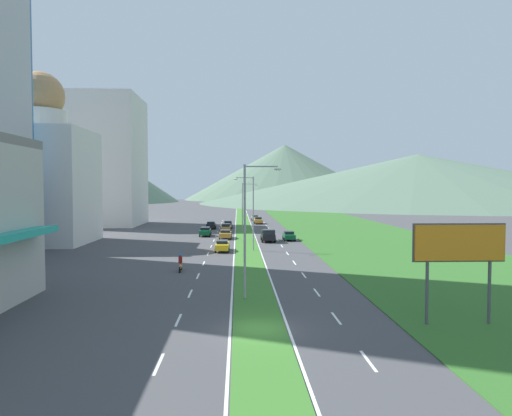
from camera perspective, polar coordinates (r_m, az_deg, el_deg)
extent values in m
plane|color=#424244|center=(28.62, 0.42, -14.73)|extent=(600.00, 600.00, 0.00)
cube|color=#387028|center=(87.72, -1.42, -2.99)|extent=(3.20, 240.00, 0.06)
cube|color=#2D6023|center=(90.40, 11.77, -2.87)|extent=(24.00, 240.00, 0.06)
cube|color=silver|center=(24.00, -11.87, -18.24)|extent=(0.16, 2.80, 0.01)
cube|color=silver|center=(30.96, -9.52, -13.41)|extent=(0.16, 2.80, 0.01)
cube|color=silver|center=(38.09, -8.09, -10.36)|extent=(0.16, 2.80, 0.01)
cube|color=silver|center=(45.31, -7.13, -8.27)|extent=(0.16, 2.80, 0.01)
cube|color=silver|center=(52.58, -6.44, -6.76)|extent=(0.16, 2.80, 0.01)
cube|color=silver|center=(59.89, -5.93, -5.61)|extent=(0.16, 2.80, 0.01)
cube|color=silver|center=(67.22, -5.52, -4.72)|extent=(0.16, 2.80, 0.01)
cube|color=silver|center=(74.56, -5.20, -4.00)|extent=(0.16, 2.80, 0.01)
cube|color=silver|center=(81.92, -4.94, -3.41)|extent=(0.16, 2.80, 0.01)
cube|color=silver|center=(89.28, -4.71, -2.91)|extent=(0.16, 2.80, 0.01)
cube|color=silver|center=(96.66, -4.53, -2.49)|extent=(0.16, 2.80, 0.01)
cube|color=silver|center=(104.03, -4.37, -2.13)|extent=(0.16, 2.80, 0.01)
cube|color=silver|center=(111.41, -4.23, -1.82)|extent=(0.16, 2.80, 0.01)
cube|color=silver|center=(118.80, -4.11, -1.55)|extent=(0.16, 2.80, 0.01)
cube|color=silver|center=(24.54, 13.63, -17.78)|extent=(0.16, 2.80, 0.01)
cube|color=silver|center=(31.38, 9.82, -13.19)|extent=(0.16, 2.80, 0.01)
cube|color=silver|center=(38.43, 7.47, -10.24)|extent=(0.16, 2.80, 0.01)
cube|color=silver|center=(45.60, 5.88, -8.20)|extent=(0.16, 2.80, 0.01)
cube|color=silver|center=(52.83, 4.73, -6.71)|extent=(0.16, 2.80, 0.01)
cube|color=silver|center=(60.11, 3.87, -5.58)|extent=(0.16, 2.80, 0.01)
cube|color=silver|center=(67.41, 3.19, -4.69)|extent=(0.16, 2.80, 0.01)
cube|color=silver|center=(74.74, 2.65, -3.97)|extent=(0.16, 2.80, 0.01)
cube|color=silver|center=(82.08, 2.21, -3.39)|extent=(0.16, 2.80, 0.01)
cube|color=silver|center=(89.43, 1.84, -2.90)|extent=(0.16, 2.80, 0.01)
cube|color=silver|center=(96.79, 1.52, -2.48)|extent=(0.16, 2.80, 0.01)
cube|color=silver|center=(104.16, 1.25, -2.12)|extent=(0.16, 2.80, 0.01)
cube|color=silver|center=(111.53, 1.02, -1.81)|extent=(0.16, 2.80, 0.01)
cube|color=silver|center=(118.91, 0.81, -1.54)|extent=(0.16, 2.80, 0.01)
cube|color=silver|center=(87.71, -2.57, -3.00)|extent=(0.16, 240.00, 0.01)
cube|color=silver|center=(87.76, -0.28, -3.00)|extent=(0.16, 240.00, 0.01)
cube|color=silver|center=(77.38, -24.84, 2.39)|extent=(14.14, 14.14, 17.18)
cylinder|color=beige|center=(78.04, -24.98, 9.77)|extent=(7.55, 7.55, 2.88)
sphere|color=#B27F4C|center=(78.59, -25.03, 12.37)|extent=(7.19, 7.19, 7.19)
cube|color=silver|center=(110.34, -18.50, 5.47)|extent=(17.58, 17.58, 28.74)
cone|color=#3D5647|center=(289.12, -22.28, 5.01)|extent=(128.03, 128.03, 43.63)
cone|color=#516B56|center=(323.72, 3.56, 4.42)|extent=(138.69, 138.69, 38.05)
cone|color=#516B56|center=(269.22, 19.23, 3.44)|extent=(238.34, 238.34, 26.61)
cylinder|color=#99999E|center=(35.13, -1.39, -2.99)|extent=(0.18, 0.18, 10.22)
cylinder|color=#99999E|center=(35.02, 0.65, 5.13)|extent=(2.50, 0.14, 0.10)
ellipsoid|color=silver|center=(35.08, 2.70, 4.79)|extent=(0.56, 0.28, 0.20)
cylinder|color=#99999E|center=(62.17, -0.35, -0.70)|extent=(0.18, 0.18, 9.95)
cylinder|color=#99999E|center=(61.95, -1.42, 3.76)|extent=(2.33, 0.33, 0.10)
ellipsoid|color=silver|center=(61.82, -2.50, 3.57)|extent=(0.56, 0.28, 0.20)
cylinder|color=#99999E|center=(89.20, -1.69, 0.08)|extent=(0.18, 0.18, 9.30)
cylinder|color=#99999E|center=(89.05, -0.82, 2.97)|extent=(2.70, 0.30, 0.10)
ellipsoid|color=silver|center=(88.99, 0.04, 2.84)|extent=(0.56, 0.28, 0.20)
cylinder|color=#4C4C51|center=(30.90, 20.25, -9.75)|extent=(0.20, 0.20, 4.01)
cylinder|color=#4C4C51|center=(32.58, 26.72, -9.23)|extent=(0.20, 0.20, 4.01)
cube|color=orange|center=(31.11, 23.76, -3.93)|extent=(5.61, 0.16, 2.19)
cube|color=#4C4C51|center=(31.22, 23.66, -3.91)|extent=(5.81, 0.08, 2.39)
cube|color=#C6842D|center=(89.92, -3.70, -2.46)|extent=(1.73, 4.48, 0.65)
cube|color=black|center=(89.69, -3.71, -2.09)|extent=(1.49, 1.97, 0.54)
cylinder|color=black|center=(91.36, -4.20, -2.59)|extent=(0.22, 0.64, 0.64)
cylinder|color=black|center=(91.31, -3.16, -2.59)|extent=(0.22, 0.64, 0.64)
cylinder|color=black|center=(88.59, -4.26, -2.75)|extent=(0.22, 0.64, 0.64)
cylinder|color=black|center=(88.55, -3.18, -2.75)|extent=(0.22, 0.64, 0.64)
cube|color=slate|center=(96.77, -3.46, -2.08)|extent=(1.70, 4.03, 0.75)
cube|color=black|center=(96.56, -3.46, -1.73)|extent=(1.46, 1.77, 0.46)
cylinder|color=black|center=(98.06, -3.92, -2.24)|extent=(0.22, 0.64, 0.64)
cylinder|color=black|center=(98.03, -2.96, -2.23)|extent=(0.22, 0.64, 0.64)
cylinder|color=black|center=(95.57, -3.96, -2.36)|extent=(0.22, 0.64, 0.64)
cylinder|color=black|center=(95.54, -2.98, -2.36)|extent=(0.22, 0.64, 0.64)
cube|color=#0C5128|center=(74.66, 4.08, -3.47)|extent=(1.70, 4.10, 0.70)
cube|color=black|center=(74.76, 4.07, -3.02)|extent=(1.46, 1.80, 0.45)
cylinder|color=black|center=(73.53, 4.82, -3.84)|extent=(0.22, 0.64, 0.64)
cylinder|color=black|center=(73.35, 3.55, -3.85)|extent=(0.22, 0.64, 0.64)
cylinder|color=black|center=(76.04, 4.58, -3.63)|extent=(0.22, 0.64, 0.64)
cylinder|color=black|center=(75.87, 3.36, -3.64)|extent=(0.22, 0.64, 0.64)
cube|color=yellow|center=(62.16, -4.16, -4.67)|extent=(1.70, 4.70, 0.75)
cube|color=black|center=(61.90, -4.17, -4.16)|extent=(1.47, 2.07, 0.40)
cylinder|color=black|center=(63.68, -4.85, -4.84)|extent=(0.22, 0.64, 0.64)
cylinder|color=black|center=(63.63, -3.38, -4.84)|extent=(0.22, 0.64, 0.64)
cylinder|color=black|center=(60.79, -4.98, -5.19)|extent=(0.22, 0.64, 0.64)
cylinder|color=black|center=(60.74, -3.43, -5.19)|extent=(0.22, 0.64, 0.64)
cube|color=#C6842D|center=(108.26, 0.28, -1.58)|extent=(1.76, 4.55, 0.76)
cube|color=black|center=(108.40, 0.28, -1.24)|extent=(1.51, 2.00, 0.49)
cylinder|color=black|center=(106.93, 0.77, -1.83)|extent=(0.22, 0.64, 0.64)
cylinder|color=black|center=(106.85, -0.14, -1.83)|extent=(0.22, 0.64, 0.64)
cylinder|color=black|center=(109.73, 0.69, -1.72)|extent=(0.22, 0.64, 0.64)
cylinder|color=black|center=(109.66, -0.19, -1.72)|extent=(0.22, 0.64, 0.64)
cube|color=#B2B2B7|center=(119.23, -0.12, -1.23)|extent=(1.71, 4.29, 0.61)
cube|color=black|center=(119.37, -0.12, -0.98)|extent=(1.47, 1.89, 0.42)
cylinder|color=black|center=(117.96, 0.30, -1.42)|extent=(0.22, 0.64, 0.64)
cylinder|color=black|center=(117.89, -0.49, -1.42)|extent=(0.22, 0.64, 0.64)
cylinder|color=black|center=(120.61, 0.25, -1.33)|extent=(0.22, 0.64, 0.64)
cylinder|color=black|center=(120.55, -0.53, -1.33)|extent=(0.22, 0.64, 0.64)
cube|color=#C6842D|center=(77.20, -3.78, -3.26)|extent=(1.89, 4.66, 0.73)
cube|color=black|center=(76.96, -3.78, -2.85)|extent=(1.63, 2.05, 0.42)
cylinder|color=black|center=(78.70, -4.41, -3.42)|extent=(0.22, 0.64, 0.64)
cylinder|color=black|center=(78.65, -3.09, -3.42)|extent=(0.22, 0.64, 0.64)
cylinder|color=black|center=(75.83, -4.50, -3.65)|extent=(0.22, 0.64, 0.64)
cylinder|color=black|center=(75.78, -3.12, -3.65)|extent=(0.22, 0.64, 0.64)
cube|color=black|center=(95.48, -5.54, -2.15)|extent=(1.80, 4.16, 0.74)
cube|color=black|center=(95.27, -5.55, -1.80)|extent=(1.55, 1.83, 0.46)
cylinder|color=black|center=(96.85, -6.01, -2.30)|extent=(0.22, 0.64, 0.64)
cylinder|color=black|center=(96.75, -4.99, -2.30)|extent=(0.22, 0.64, 0.64)
cylinder|color=black|center=(94.28, -6.11, -2.44)|extent=(0.22, 0.64, 0.64)
cylinder|color=black|center=(94.18, -5.06, -2.44)|extent=(0.22, 0.64, 0.64)
cube|color=#0C5128|center=(81.62, -6.24, -2.94)|extent=(1.77, 4.71, 0.76)
cube|color=black|center=(81.38, -6.26, -2.51)|extent=(1.52, 2.07, 0.50)
cylinder|color=black|center=(83.17, -6.76, -3.11)|extent=(0.22, 0.64, 0.64)
cylinder|color=black|center=(83.05, -5.59, -3.11)|extent=(0.22, 0.64, 0.64)
cylinder|color=black|center=(80.27, -6.92, -3.31)|extent=(0.22, 0.64, 0.64)
cylinder|color=black|center=(80.15, -5.71, -3.32)|extent=(0.22, 0.64, 0.64)
cube|color=black|center=(73.20, 1.48, -3.48)|extent=(2.00, 5.40, 0.80)
cube|color=black|center=(71.53, 1.57, -2.98)|extent=(1.84, 2.00, 0.80)
cube|color=black|center=(74.29, 2.15, -2.92)|extent=(0.10, 3.20, 0.44)
cube|color=black|center=(74.17, 0.70, -2.92)|extent=(0.10, 3.20, 0.44)
cube|color=black|center=(75.77, 1.35, -2.81)|extent=(1.84, 0.10, 0.44)
cylinder|color=black|center=(71.70, 2.34, -3.93)|extent=(0.26, 0.80, 0.80)
cylinder|color=black|center=(71.58, 0.80, -3.94)|extent=(0.26, 0.80, 0.80)
cylinder|color=black|center=(74.91, 2.14, -3.65)|extent=(0.26, 0.80, 0.80)
cylinder|color=black|center=(74.79, 0.67, -3.66)|extent=(0.26, 0.80, 0.80)
cylinder|color=black|center=(48.60, -9.15, -7.20)|extent=(0.10, 0.60, 0.60)
cylinder|color=black|center=(47.23, -9.35, -7.48)|extent=(0.12, 0.60, 0.60)
cube|color=#C6842D|center=(47.88, -9.25, -7.13)|extent=(0.20, 1.12, 0.25)
ellipsoid|color=#C6842D|center=(48.02, -9.22, -6.67)|extent=(0.24, 0.44, 0.24)
cube|color=maroon|center=(47.67, -9.27, -6.29)|extent=(0.36, 0.28, 0.70)
sphere|color=blue|center=(47.65, -9.27, -5.72)|extent=(0.26, 0.26, 0.26)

